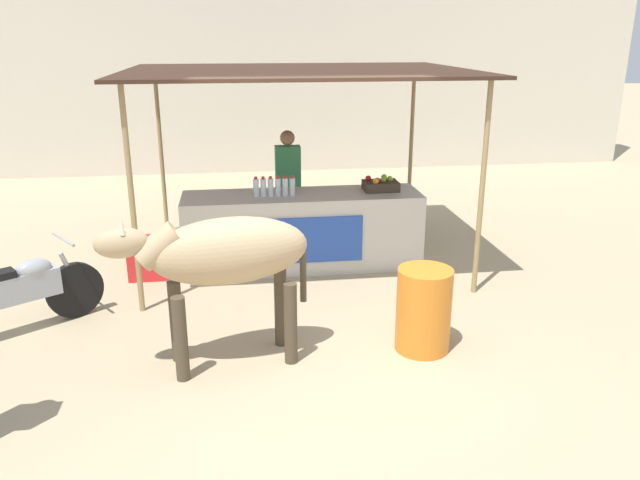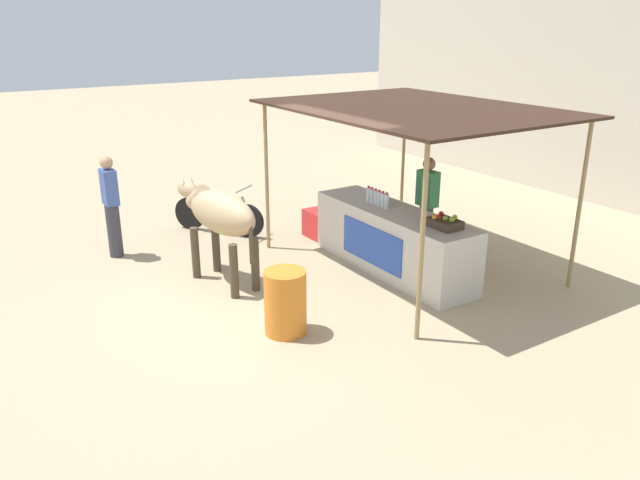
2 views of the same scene
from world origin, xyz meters
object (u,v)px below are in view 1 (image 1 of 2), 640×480
(fruit_crate, at_px, (381,185))
(cooler_box, at_px, (154,257))
(cow, at_px, (223,257))
(vendor_behind_counter, at_px, (288,189))
(stall_counter, at_px, (302,230))
(water_barrel, at_px, (424,310))
(motorcycle_parked, at_px, (16,294))

(fruit_crate, height_order, cooler_box, fruit_crate)
(fruit_crate, distance_m, cow, 3.15)
(cow, bearing_deg, vendor_behind_counter, 74.92)
(stall_counter, distance_m, vendor_behind_counter, 0.85)
(water_barrel, distance_m, cow, 1.95)
(cooler_box, xyz_separation_m, water_barrel, (2.75, -2.29, 0.17))
(stall_counter, relative_size, cooler_box, 5.00)
(fruit_crate, distance_m, motorcycle_parked, 4.39)
(stall_counter, distance_m, water_barrel, 2.55)
(stall_counter, xyz_separation_m, motorcycle_parked, (-3.03, -1.52, -0.05))
(stall_counter, distance_m, cooler_box, 1.88)
(vendor_behind_counter, bearing_deg, motorcycle_parked, -142.17)
(stall_counter, distance_m, cow, 2.64)
(stall_counter, height_order, fruit_crate, fruit_crate)
(vendor_behind_counter, xyz_separation_m, cow, (-0.85, -3.15, 0.18))
(stall_counter, height_order, water_barrel, stall_counter)
(cow, xyz_separation_m, motorcycle_parked, (-2.07, 0.88, -0.60))
(vendor_behind_counter, distance_m, cooler_box, 2.04)
(water_barrel, bearing_deg, stall_counter, 110.40)
(motorcycle_parked, bearing_deg, fruit_crate, 21.17)
(fruit_crate, xyz_separation_m, cooler_box, (-2.88, -0.15, -0.79))
(stall_counter, bearing_deg, water_barrel, -69.60)
(cooler_box, relative_size, motorcycle_parked, 0.39)
(vendor_behind_counter, xyz_separation_m, water_barrel, (1.00, -3.14, -0.44))
(fruit_crate, distance_m, water_barrel, 2.52)
(cooler_box, bearing_deg, stall_counter, 2.98)
(stall_counter, height_order, vendor_behind_counter, vendor_behind_counter)
(cooler_box, bearing_deg, fruit_crate, 2.98)
(cooler_box, bearing_deg, cow, -68.48)
(vendor_behind_counter, bearing_deg, water_barrel, -72.37)
(fruit_crate, height_order, cow, cow)
(fruit_crate, bearing_deg, motorcycle_parked, -158.83)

